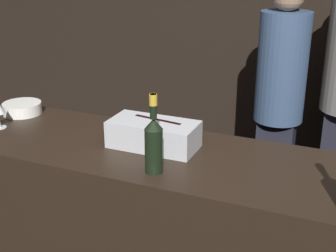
% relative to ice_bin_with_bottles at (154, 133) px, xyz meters
% --- Properties ---
extents(wall_back_chalkboard, '(6.40, 0.06, 2.80)m').
position_rel_ice_bin_with_bottles_xyz_m(wall_back_chalkboard, '(0.07, 1.93, 0.34)').
color(wall_back_chalkboard, black).
rests_on(wall_back_chalkboard, ground_plane).
extents(bar_counter, '(2.32, 0.65, 1.00)m').
position_rel_ice_bin_with_bottles_xyz_m(bar_counter, '(0.07, -0.04, -0.57)').
color(bar_counter, black).
rests_on(bar_counter, ground_plane).
extents(ice_bin_with_bottles, '(0.41, 0.20, 0.13)m').
position_rel_ice_bin_with_bottles_xyz_m(ice_bin_with_bottles, '(0.00, 0.00, 0.00)').
color(ice_bin_with_bottles, '#B7BABF').
rests_on(ice_bin_with_bottles, bar_counter).
extents(bowl_white, '(0.22, 0.22, 0.06)m').
position_rel_ice_bin_with_bottles_xyz_m(bowl_white, '(-0.89, 0.14, -0.04)').
color(bowl_white, silver).
rests_on(bowl_white, bar_counter).
extents(champagne_bottle, '(0.08, 0.08, 0.34)m').
position_rel_ice_bin_with_bottles_xyz_m(champagne_bottle, '(0.11, -0.24, 0.07)').
color(champagne_bottle, black).
rests_on(champagne_bottle, bar_counter).
extents(person_in_hoodie, '(0.33, 0.33, 1.72)m').
position_rel_ice_bin_with_bottles_xyz_m(person_in_hoodie, '(0.37, 1.19, -0.10)').
color(person_in_hoodie, black).
rests_on(person_in_hoodie, ground_plane).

